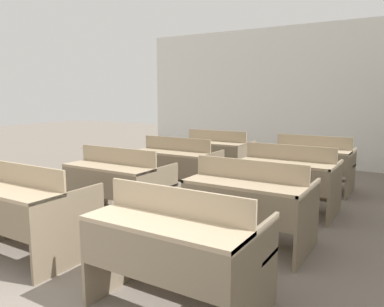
{
  "coord_description": "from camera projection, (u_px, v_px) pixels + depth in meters",
  "views": [
    {
      "loc": [
        2.4,
        -0.61,
        1.48
      ],
      "look_at": [
        -0.1,
        3.5,
        0.73
      ],
      "focal_mm": 35.0,
      "sensor_mm": 36.0,
      "label": 1
    }
  ],
  "objects": [
    {
      "name": "wall_back",
      "position": [
        289.0,
        96.0,
        7.93
      ],
      "size": [
        6.91,
        0.06,
        2.91
      ],
      "color": "silver",
      "rests_on": "ground_plane"
    },
    {
      "name": "bench_front_left",
      "position": [
        25.0,
        208.0,
        3.44
      ],
      "size": [
        1.14,
        0.79,
        0.87
      ],
      "color": "#796A53",
      "rests_on": "ground_plane"
    },
    {
      "name": "bench_front_right",
      "position": [
        178.0,
        246.0,
        2.58
      ],
      "size": [
        1.14,
        0.79,
        0.87
      ],
      "color": "gray",
      "rests_on": "ground_plane"
    },
    {
      "name": "bench_second_left",
      "position": [
        119.0,
        182.0,
        4.49
      ],
      "size": [
        1.14,
        0.79,
        0.87
      ],
      "color": "#7C6C56",
      "rests_on": "ground_plane"
    },
    {
      "name": "bench_second_right",
      "position": [
        249.0,
        202.0,
        3.65
      ],
      "size": [
        1.14,
        0.79,
        0.87
      ],
      "color": "#7D6D56",
      "rests_on": "ground_plane"
    },
    {
      "name": "bench_third_left",
      "position": [
        177.0,
        165.0,
        5.58
      ],
      "size": [
        1.14,
        0.79,
        0.87
      ],
      "color": "#796952",
      "rests_on": "ground_plane"
    },
    {
      "name": "bench_third_right",
      "position": [
        289.0,
        177.0,
        4.74
      ],
      "size": [
        1.14,
        0.79,
        0.87
      ],
      "color": "#7C6C55",
      "rests_on": "ground_plane"
    },
    {
      "name": "bench_back_left",
      "position": [
        217.0,
        154.0,
        6.68
      ],
      "size": [
        1.14,
        0.79,
        0.87
      ],
      "color": "#7C6D56",
      "rests_on": "ground_plane"
    },
    {
      "name": "bench_back_right",
      "position": [
        313.0,
        162.0,
        5.82
      ],
      "size": [
        1.14,
        0.79,
        0.87
      ],
      "color": "#7F7059",
      "rests_on": "ground_plane"
    }
  ]
}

